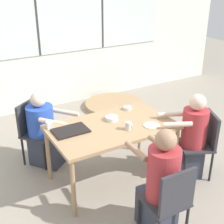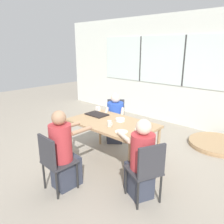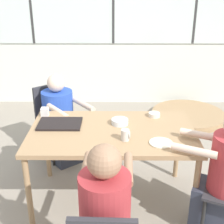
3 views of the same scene
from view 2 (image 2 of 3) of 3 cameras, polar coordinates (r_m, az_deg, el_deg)
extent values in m
plane|color=gray|center=(4.05, 0.00, -12.85)|extent=(16.00, 16.00, 0.00)
cube|color=silver|center=(5.82, 18.27, 9.97)|extent=(8.40, 0.06, 2.80)
cube|color=silver|center=(5.76, 18.33, 12.49)|extent=(5.20, 0.02, 1.23)
cube|color=#333333|center=(6.40, 7.41, 13.51)|extent=(0.04, 0.01, 1.23)
cube|color=#333333|center=(5.76, 18.30, 12.49)|extent=(0.04, 0.01, 1.23)
cube|color=tan|center=(3.74, 0.00, -2.93)|extent=(1.50, 0.89, 0.04)
cylinder|color=tan|center=(4.13, -10.99, -7.03)|extent=(0.05, 0.05, 0.72)
cylinder|color=tan|center=(3.23, 4.63, -13.90)|extent=(0.05, 0.05, 0.72)
cylinder|color=tan|center=(4.60, -3.16, -4.21)|extent=(0.05, 0.05, 0.72)
cylinder|color=tan|center=(3.81, 11.98, -9.18)|extent=(0.05, 0.05, 0.72)
cube|color=#333338|center=(4.85, 0.90, -2.15)|extent=(0.56, 0.56, 0.03)
cube|color=#333338|center=(4.96, 1.03, 0.96)|extent=(0.32, 0.26, 0.42)
cylinder|color=black|center=(4.77, 2.82, -5.38)|extent=(0.03, 0.03, 0.42)
cylinder|color=black|center=(4.78, -1.27, -5.28)|extent=(0.03, 0.03, 0.42)
cylinder|color=black|center=(5.08, 2.92, -3.94)|extent=(0.03, 0.03, 0.42)
cylinder|color=black|center=(5.10, -0.91, -3.85)|extent=(0.03, 0.03, 0.42)
cube|color=#333338|center=(3.02, 8.19, -14.81)|extent=(0.53, 0.53, 0.03)
cube|color=#333338|center=(2.77, 10.33, -12.61)|extent=(0.19, 0.36, 0.42)
cylinder|color=black|center=(3.19, 3.63, -17.47)|extent=(0.03, 0.03, 0.42)
cylinder|color=black|center=(3.33, 9.09, -16.02)|extent=(0.03, 0.03, 0.42)
cylinder|color=black|center=(2.95, 6.78, -20.82)|extent=(0.03, 0.03, 0.42)
cylinder|color=black|center=(3.10, 12.57, -18.99)|extent=(0.03, 0.03, 0.42)
cube|color=#333338|center=(3.26, -13.53, -12.54)|extent=(0.41, 0.41, 0.03)
cube|color=#333338|center=(3.08, -16.66, -9.95)|extent=(0.38, 0.05, 0.42)
cylinder|color=black|center=(3.57, -12.44, -13.79)|extent=(0.03, 0.03, 0.42)
cylinder|color=black|center=(3.33, -9.06, -16.03)|extent=(0.03, 0.03, 0.42)
cylinder|color=black|center=(3.43, -17.33, -15.58)|extent=(0.03, 0.03, 0.42)
cylinder|color=black|center=(3.18, -14.20, -18.15)|extent=(0.03, 0.03, 0.42)
cube|color=#333847|center=(4.82, 0.82, -4.93)|extent=(0.52, 0.53, 0.44)
cylinder|color=#284CB7|center=(4.75, 0.89, 0.13)|extent=(0.36, 0.36, 0.40)
sphere|color=beige|center=(4.67, 0.90, 3.66)|extent=(0.20, 0.20, 0.20)
cylinder|color=beige|center=(4.43, 2.74, 0.22)|extent=(0.29, 0.34, 0.06)
cylinder|color=beige|center=(4.44, -1.39, 0.30)|extent=(0.29, 0.34, 0.06)
cube|color=#333847|center=(3.20, 7.05, -17.15)|extent=(0.46, 0.42, 0.44)
cylinder|color=#B23338|center=(2.92, 7.99, -10.19)|extent=(0.32, 0.32, 0.48)
sphere|color=beige|center=(2.79, 8.28, -3.89)|extent=(0.20, 0.20, 0.20)
cylinder|color=beige|center=(3.02, 3.15, -6.44)|extent=(0.34, 0.20, 0.06)
cylinder|color=beige|center=(3.15, 7.83, -5.60)|extent=(0.34, 0.20, 0.06)
cube|color=#333847|center=(3.41, -11.79, -15.08)|extent=(0.29, 0.38, 0.44)
cylinder|color=#B23338|center=(3.15, -13.26, -7.85)|extent=(0.31, 0.31, 0.54)
sphere|color=#A37A5B|center=(3.02, -13.72, -1.46)|extent=(0.20, 0.20, 0.20)
cylinder|color=#A37A5B|center=(3.34, -10.92, -3.53)|extent=(0.07, 0.35, 0.06)
cylinder|color=#A37A5B|center=(3.13, -7.94, -4.81)|extent=(0.07, 0.35, 0.06)
cube|color=black|center=(4.14, -3.97, -0.61)|extent=(0.40, 0.28, 0.02)
cylinder|color=beige|center=(3.52, -0.66, -3.03)|extent=(0.07, 0.07, 0.10)
torus|color=beige|center=(3.50, -0.23, -3.16)|extent=(0.01, 0.07, 0.07)
cube|color=silver|center=(4.39, -3.71, 0.85)|extent=(0.07, 0.07, 0.09)
cylinder|color=silver|center=(3.78, 2.17, -2.04)|extent=(0.16, 0.16, 0.05)
cylinder|color=silver|center=(3.72, 7.99, -2.59)|extent=(0.11, 0.11, 0.04)
cylinder|color=beige|center=(3.31, 2.47, -5.15)|extent=(0.20, 0.20, 0.01)
cylinder|color=tan|center=(5.13, 25.69, -7.80)|extent=(1.13, 1.13, 0.03)
cylinder|color=tan|center=(5.12, 25.73, -7.49)|extent=(1.14, 1.14, 0.03)
cylinder|color=tan|center=(5.11, 25.77, -7.18)|extent=(1.13, 1.13, 0.03)
camera|label=1|loc=(4.07, -54.45, 16.65)|focal=50.00mm
camera|label=3|loc=(2.35, -46.93, 12.21)|focal=50.00mm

